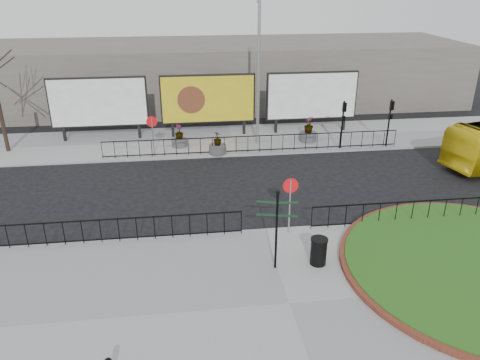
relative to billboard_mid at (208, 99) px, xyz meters
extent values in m
plane|color=black|center=(1.50, -12.97, -2.60)|extent=(90.00, 90.00, 0.00)
cube|color=gray|center=(1.50, -17.97, -2.54)|extent=(30.00, 10.00, 0.12)
cube|color=gray|center=(1.50, -0.97, -2.54)|extent=(44.00, 6.00, 0.12)
cylinder|color=gray|center=(-3.50, -3.57, -1.28)|extent=(0.07, 0.07, 2.40)
cylinder|color=red|center=(-3.50, -3.57, -0.33)|extent=(0.64, 0.03, 0.64)
cylinder|color=white|center=(-3.50, -3.55, -0.33)|extent=(0.50, 0.03, 0.50)
cylinder|color=gray|center=(2.50, -13.37, -1.28)|extent=(0.07, 0.07, 2.40)
cylinder|color=red|center=(2.50, -13.37, -0.33)|extent=(0.64, 0.03, 0.64)
cylinder|color=white|center=(2.50, -13.35, -0.33)|extent=(0.50, 0.03, 0.50)
cube|color=black|center=(-9.40, 0.03, -1.98)|extent=(0.18, 0.18, 1.00)
cube|color=black|center=(-4.60, 0.03, -1.98)|extent=(0.18, 0.18, 1.00)
cube|color=black|center=(-7.00, 0.03, 0.02)|extent=(6.20, 0.25, 3.20)
cube|color=white|center=(-7.00, -0.13, 0.02)|extent=(6.00, 0.06, 3.00)
cube|color=black|center=(-2.40, 0.03, -1.98)|extent=(0.18, 0.18, 1.00)
cube|color=black|center=(2.40, 0.03, -1.98)|extent=(0.18, 0.18, 1.00)
cube|color=black|center=(0.00, 0.03, 0.02)|extent=(6.20, 0.25, 3.20)
cube|color=gold|center=(0.00, -0.13, 0.02)|extent=(6.00, 0.06, 3.00)
cube|color=black|center=(4.60, 0.03, -1.98)|extent=(0.18, 0.18, 1.00)
cube|color=black|center=(9.40, 0.03, -1.98)|extent=(0.18, 0.18, 1.00)
cube|color=black|center=(7.00, 0.03, 0.02)|extent=(6.20, 0.25, 3.20)
cube|color=white|center=(7.00, -0.13, 0.02)|extent=(6.00, 0.06, 3.00)
cylinder|color=gray|center=(3.00, -1.97, 2.02)|extent=(0.18, 0.18, 9.00)
cylinder|color=black|center=(8.00, -3.57, -0.98)|extent=(0.10, 0.10, 3.00)
cube|color=black|center=(8.00, -3.69, 0.17)|extent=(0.22, 0.18, 0.55)
cube|color=black|center=(8.00, -3.69, -0.53)|extent=(0.20, 0.16, 0.30)
cylinder|color=black|center=(11.00, -3.57, -0.98)|extent=(0.10, 0.10, 3.00)
cube|color=black|center=(11.00, -3.69, 0.17)|extent=(0.22, 0.18, 0.55)
cube|color=black|center=(11.00, -3.69, -0.53)|extent=(0.20, 0.16, 0.30)
cube|color=#635E57|center=(1.50, 9.03, -0.10)|extent=(40.00, 10.00, 5.00)
cylinder|color=black|center=(1.43, -15.88, -0.95)|extent=(0.09, 0.09, 3.05)
sphere|color=black|center=(1.43, -15.88, 0.62)|extent=(0.13, 0.13, 0.13)
cube|color=black|center=(1.06, -15.77, 0.21)|extent=(0.72, 0.32, 0.03)
cube|color=black|center=(1.81, -15.92, 0.21)|extent=(0.73, 0.22, 0.03)
cube|color=black|center=(1.05, -15.81, -0.28)|extent=(0.73, 0.26, 0.03)
cube|color=black|center=(1.80, -15.98, -0.28)|extent=(0.72, 0.32, 0.03)
cylinder|color=black|center=(3.07, -15.82, -1.98)|extent=(0.60, 0.60, 1.01)
cylinder|color=black|center=(3.07, -15.82, -1.44)|extent=(0.65, 0.65, 0.07)
cylinder|color=#4C4C4F|center=(-1.98, -1.97, -2.23)|extent=(0.97, 0.97, 0.51)
imported|color=#285015|center=(-1.98, -1.97, -1.52)|extent=(0.72, 0.72, 0.91)
cylinder|color=#4C4C4F|center=(0.30, -3.57, -2.21)|extent=(1.05, 1.05, 0.54)
imported|color=#285015|center=(0.30, -3.57, -1.51)|extent=(0.67, 0.67, 0.84)
cylinder|color=#4C4C4F|center=(6.35, -1.97, -2.19)|extent=(1.10, 1.10, 0.57)
imported|color=#285015|center=(6.35, -1.97, -1.38)|extent=(0.63, 0.63, 1.05)
camera|label=1|loc=(-1.70, -30.19, 7.53)|focal=35.00mm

